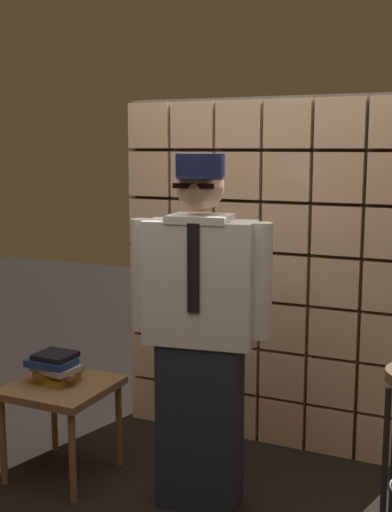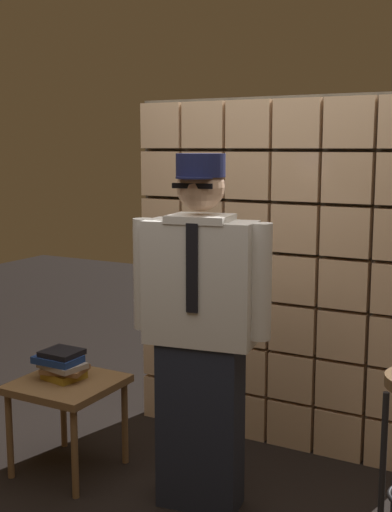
% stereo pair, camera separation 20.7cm
% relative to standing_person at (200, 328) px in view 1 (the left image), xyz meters
% --- Properties ---
extents(glass_block_wall, '(1.77, 0.10, 2.06)m').
position_rel_standing_person_xyz_m(glass_block_wall, '(0.01, 0.85, 0.11)').
color(glass_block_wall, '#E0B78C').
rests_on(glass_block_wall, ground).
extents(standing_person, '(0.69, 0.33, 1.73)m').
position_rel_standing_person_xyz_m(standing_person, '(0.00, 0.00, 0.00)').
color(standing_person, '#1E2333').
rests_on(standing_person, ground).
extents(side_table, '(0.52, 0.52, 0.51)m').
position_rel_standing_person_xyz_m(side_table, '(-0.80, -0.03, -0.46)').
color(side_table, brown).
rests_on(side_table, ground).
extents(book_stack, '(0.27, 0.23, 0.16)m').
position_rel_standing_person_xyz_m(book_stack, '(-0.84, -0.03, -0.31)').
color(book_stack, olive).
rests_on(book_stack, side_table).
extents(coffee_mug, '(0.13, 0.08, 0.09)m').
position_rel_standing_person_xyz_m(coffee_mug, '(-0.87, 0.04, -0.34)').
color(coffee_mug, silver).
rests_on(coffee_mug, side_table).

